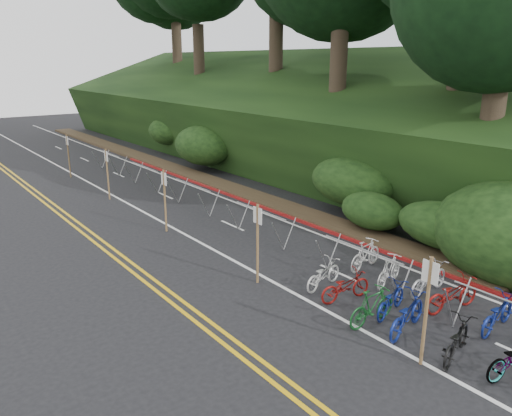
{
  "coord_description": "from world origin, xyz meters",
  "views": [
    {
      "loc": [
        -7.9,
        -6.16,
        6.54
      ],
      "look_at": [
        2.77,
        7.95,
        1.3
      ],
      "focal_mm": 35.0,
      "sensor_mm": 36.0,
      "label": 1
    }
  ],
  "objects": [
    {
      "name": "embankment",
      "position": [
        12.96,
        19.04,
        2.57
      ],
      "size": [
        14.3,
        48.14,
        9.11
      ],
      "color": "black",
      "rests_on": "ground"
    },
    {
      "name": "bike_rack_front",
      "position": [
        2.96,
        -1.55,
        0.91
      ],
      "size": [
        1.19,
        2.99,
        1.26
      ],
      "color": "gray",
      "rests_on": "ground"
    },
    {
      "name": "ground",
      "position": [
        0.0,
        0.0,
        0.0
      ],
      "size": [
        120.0,
        120.0,
        0.0
      ],
      "primitive_type": "plane",
      "color": "black",
      "rests_on": "ground"
    },
    {
      "name": "bike_front",
      "position": [
        1.42,
        1.23,
        0.5
      ],
      "size": [
        0.48,
        1.67,
        1.0
      ],
      "primitive_type": "imported",
      "rotation": [
        0.0,
        0.0,
        1.57
      ],
      "color": "#144C1E",
      "rests_on": "ground"
    },
    {
      "name": "signposts_rest",
      "position": [
        0.6,
        14.0,
        1.43
      ],
      "size": [
        0.08,
        18.4,
        2.5
      ],
      "color": "brown",
      "rests_on": "ground"
    },
    {
      "name": "signpost_near",
      "position": [
        0.93,
        -0.62,
        1.47
      ],
      "size": [
        0.08,
        0.4,
        2.58
      ],
      "color": "brown",
      "rests_on": "ground"
    },
    {
      "name": "road_markings",
      "position": [
        0.63,
        10.1,
        0.0
      ],
      "size": [
        7.47,
        80.0,
        0.01
      ],
      "color": "gold",
      "rests_on": "ground"
    },
    {
      "name": "bike_racks_rest",
      "position": [
        3.0,
        13.0,
        0.85
      ],
      "size": [
        1.14,
        23.0,
        1.17
      ],
      "color": "gray",
      "rests_on": "ground"
    },
    {
      "name": "red_curb",
      "position": [
        5.7,
        12.0,
        0.05
      ],
      "size": [
        0.25,
        28.0,
        0.1
      ],
      "primitive_type": "cube",
      "color": "maroon",
      "rests_on": "ground"
    },
    {
      "name": "bike_valet",
      "position": [
        2.91,
        0.16,
        0.46
      ],
      "size": [
        3.28,
        8.58,
        1.0
      ],
      "color": "#144C1E",
      "rests_on": "ground"
    }
  ]
}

